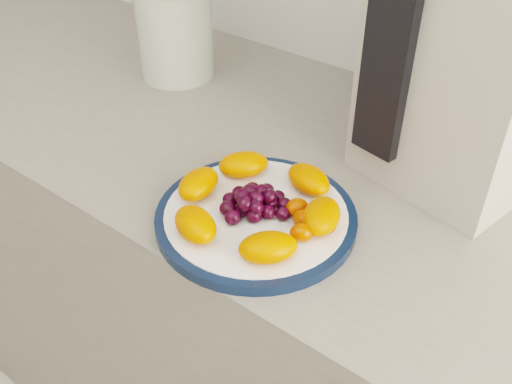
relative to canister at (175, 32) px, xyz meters
The scene contains 8 objects.
counter 0.65m from the canister, 13.41° to the right, with size 3.50×0.60×0.90m, color gray.
cabinet_face 0.67m from the canister, 13.41° to the right, with size 3.48×0.58×0.84m, color #906853.
plate_rim 0.47m from the canister, 33.67° to the right, with size 0.27×0.27×0.01m, color #0B1A33.
plate_face 0.47m from the canister, 33.67° to the right, with size 0.24×0.24×0.02m, color white.
canister is the anchor object (origin of this frame).
appliance_body 0.57m from the canister, ahead, with size 0.22×0.31×0.39m, color #BAB0A3.
appliance_panel 0.49m from the canister, 10.71° to the right, with size 0.07×0.02×0.29m, color black.
fruit_plate 0.47m from the canister, 33.19° to the right, with size 0.23×0.23×0.03m.
Camera 1 is at (0.39, 0.57, 1.39)m, focal length 40.00 mm.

